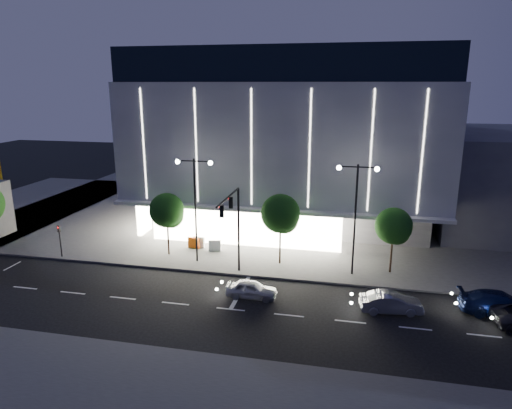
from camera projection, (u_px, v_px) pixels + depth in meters
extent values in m
plane|color=black|center=(209.00, 297.00, 32.84)|extent=(160.00, 160.00, 0.00)
cube|color=#474747|center=(311.00, 211.00, 54.48)|extent=(70.00, 40.00, 0.15)
cube|color=#4C4C51|center=(295.00, 195.00, 54.39)|extent=(28.00, 21.00, 4.00)
cube|color=gray|center=(294.00, 134.00, 50.58)|extent=(30.00, 25.00, 11.00)
cube|color=black|center=(295.00, 68.00, 48.78)|extent=(29.40, 24.50, 3.00)
cube|color=white|center=(244.00, 226.00, 42.43)|extent=(18.00, 0.40, 3.60)
cube|color=white|center=(159.00, 206.00, 49.64)|extent=(0.40, 10.00, 3.60)
cube|color=gray|center=(274.00, 209.00, 40.34)|extent=(30.00, 2.00, 0.30)
cube|color=white|center=(274.00, 149.00, 38.75)|extent=(24.00, 0.06, 10.00)
cube|color=#4C4C51|center=(508.00, 178.00, 48.95)|extent=(16.00, 20.00, 10.00)
cylinder|color=black|center=(239.00, 231.00, 36.27)|extent=(0.18, 0.18, 7.00)
cylinder|color=black|center=(228.00, 197.00, 32.63)|extent=(0.14, 5.80, 0.14)
cube|color=black|center=(231.00, 203.00, 33.45)|extent=(0.28, 0.18, 0.85)
cube|color=black|center=(222.00, 211.00, 31.18)|extent=(0.28, 0.18, 0.85)
sphere|color=#FF0C0C|center=(229.00, 199.00, 33.40)|extent=(0.14, 0.14, 0.14)
cylinder|color=black|center=(196.00, 212.00, 37.96)|extent=(0.16, 0.16, 9.00)
cylinder|color=black|center=(186.00, 161.00, 37.00)|extent=(1.40, 0.10, 0.10)
cylinder|color=black|center=(202.00, 161.00, 36.72)|extent=(1.40, 0.10, 0.10)
sphere|color=white|center=(178.00, 162.00, 37.17)|extent=(0.36, 0.36, 0.36)
sphere|color=white|center=(210.00, 163.00, 36.60)|extent=(0.36, 0.36, 0.36)
cylinder|color=black|center=(355.00, 222.00, 35.32)|extent=(0.16, 0.16, 9.00)
cylinder|color=black|center=(349.00, 167.00, 34.36)|extent=(1.40, 0.10, 0.10)
cylinder|color=black|center=(368.00, 167.00, 34.08)|extent=(1.40, 0.10, 0.10)
sphere|color=white|center=(339.00, 168.00, 34.53)|extent=(0.36, 0.36, 0.36)
sphere|color=white|center=(377.00, 169.00, 33.96)|extent=(0.36, 0.36, 0.36)
cylinder|color=black|center=(60.00, 242.00, 39.75)|extent=(0.12, 0.12, 3.00)
cube|color=black|center=(59.00, 229.00, 39.44)|extent=(0.22, 0.16, 0.55)
sphere|color=#FF0C0C|center=(58.00, 228.00, 39.30)|extent=(0.10, 0.10, 0.10)
cylinder|color=black|center=(168.00, 236.00, 40.18)|extent=(0.16, 0.16, 3.78)
sphere|color=#12390F|center=(167.00, 210.00, 39.59)|extent=(3.02, 3.02, 3.02)
sphere|color=#12390F|center=(171.00, 216.00, 39.86)|extent=(2.16, 2.16, 2.16)
sphere|color=#12390F|center=(164.00, 214.00, 39.58)|extent=(1.94, 1.94, 1.94)
cylinder|color=black|center=(280.00, 242.00, 38.12)|extent=(0.16, 0.16, 4.06)
sphere|color=#12390F|center=(280.00, 214.00, 37.48)|extent=(3.25, 3.25, 3.25)
sphere|color=#12390F|center=(284.00, 220.00, 37.76)|extent=(2.32, 2.32, 2.32)
sphere|color=#12390F|center=(277.00, 218.00, 37.48)|extent=(2.09, 2.09, 2.09)
cylinder|color=black|center=(391.00, 253.00, 36.35)|extent=(0.16, 0.16, 3.64)
sphere|color=#12390F|center=(394.00, 226.00, 35.77)|extent=(2.91, 2.91, 2.91)
sphere|color=#12390F|center=(397.00, 232.00, 36.03)|extent=(2.08, 2.08, 2.08)
sphere|color=#12390F|center=(390.00, 230.00, 35.76)|extent=(1.87, 1.87, 1.87)
imported|color=#B5B7BD|center=(252.00, 289.00, 32.58)|extent=(3.69, 1.50, 1.25)
imported|color=#A9AAB0|center=(391.00, 303.00, 30.48)|extent=(4.26, 1.99, 1.35)
imported|color=#121C45|center=(500.00, 303.00, 30.25)|extent=(5.28, 2.35, 1.50)
cube|color=white|center=(199.00, 242.00, 42.24)|extent=(1.12, 0.37, 1.00)
cube|color=#E8540C|center=(194.00, 243.00, 42.05)|extent=(1.13, 0.44, 1.00)
cube|color=white|center=(215.00, 246.00, 41.31)|extent=(1.13, 0.42, 1.00)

